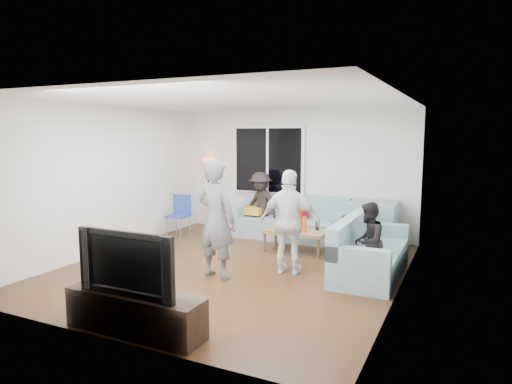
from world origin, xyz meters
The scene contains 31 objects.
floor centered at (0.00, 0.00, -0.02)m, with size 5.00×5.50×0.04m, color #56351C.
ceiling centered at (0.00, 0.00, 2.62)m, with size 5.00×5.50×0.04m, color white.
wall_back centered at (0.00, 2.77, 1.30)m, with size 5.00×0.04×2.60m, color silver.
wall_front centered at (0.00, -2.77, 1.30)m, with size 5.00×0.04×2.60m, color silver.
wall_left centered at (-2.52, 0.00, 1.30)m, with size 0.04×5.50×2.60m, color silver.
wall_right centered at (2.52, 0.00, 1.30)m, with size 0.04×5.50×2.60m, color silver.
window_frame centered at (-0.60, 2.69, 1.55)m, with size 1.62×0.06×1.47m, color white.
window_glass centered at (-0.60, 2.65, 1.55)m, with size 1.50×0.02×1.35m, color black.
window_mullion centered at (-0.60, 2.64, 1.55)m, with size 0.05×0.03×1.35m, color white.
radiator centered at (-0.60, 2.65, 0.31)m, with size 1.30×0.12×0.62m, color silver.
potted_plant centered at (-0.14, 2.62, 0.81)m, with size 0.20×0.16×0.37m, color #366729.
vase centered at (-0.94, 2.62, 0.70)m, with size 0.16×0.16×0.17m, color silver.
sofa_back_section centered at (0.08, 2.27, 0.42)m, with size 2.30×0.85×0.85m, color gray, non-canonical shape.
sofa_right_section centered at (2.02, 0.61, 0.42)m, with size 0.85×2.00×0.85m, color gray, non-canonical shape.
sofa_corner centered at (1.72, 2.27, 0.42)m, with size 0.85×0.85×0.85m, color gray.
cushion_yellow centered at (-0.74, 2.25, 0.51)m, with size 0.38×0.32×0.14m, color gold.
cushion_red centered at (0.21, 2.33, 0.51)m, with size 0.36×0.30×0.13m, color maroon.
coffee_table centered at (0.54, 1.34, 0.20)m, with size 1.10×0.60×0.40m, color #A37A4E.
pitcher centered at (0.57, 1.40, 0.49)m, with size 0.17×0.17×0.17m, color maroon.
side_chair centered at (-2.05, 1.40, 0.43)m, with size 0.40×0.40×0.86m, color #223A94, non-canonical shape.
floor_lamp centered at (-2.05, 2.59, 0.78)m, with size 0.32×0.32×1.56m, color orange, non-canonical shape.
player_left centered at (-0.02, -0.50, 0.88)m, with size 0.64×0.42×1.76m, color #525358.
player_right centered at (0.89, 0.13, 0.79)m, with size 0.93×0.39×1.58m, color silver.
spectator_right centered at (2.02, 0.34, 0.57)m, with size 0.55×0.43×1.14m, color black.
spectator_back centered at (-0.60, 2.30, 0.66)m, with size 0.86×0.49×1.32m, color black.
tv_console centered at (0.15, -2.50, 0.22)m, with size 1.60×0.40×0.44m, color #2E2117.
television centered at (0.15, -2.50, 0.79)m, with size 1.20×0.16×0.69m, color black.
bottle_a centered at (0.24, 1.46, 0.51)m, with size 0.07×0.07×0.22m, color orange.
bottle_d centered at (0.73, 1.24, 0.53)m, with size 0.07×0.07×0.27m, color #DD5913.
bottle_e centered at (0.89, 1.49, 0.50)m, with size 0.07×0.07×0.20m, color black.
bottle_c centered at (0.55, 1.49, 0.49)m, with size 0.07×0.07×0.19m, color black.
Camera 1 is at (3.27, -6.07, 2.12)m, focal length 31.45 mm.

